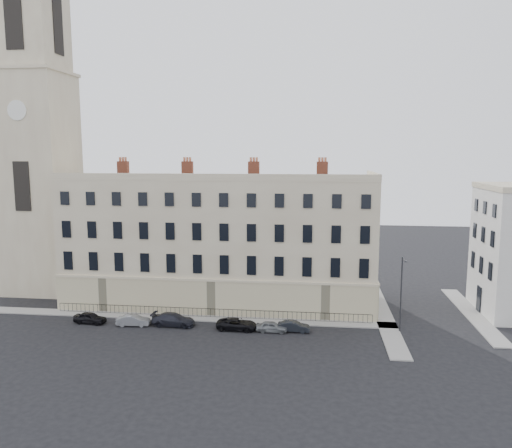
% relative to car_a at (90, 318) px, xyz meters
% --- Properties ---
extents(ground, '(160.00, 160.00, 0.00)m').
position_rel_car_a_xyz_m(ground, '(18.37, -2.14, -0.59)').
color(ground, black).
rests_on(ground, ground).
extents(terrace, '(36.22, 12.22, 17.00)m').
position_rel_car_a_xyz_m(terrace, '(12.41, 9.83, 6.91)').
color(terrace, '#BCAC8C').
rests_on(terrace, ground).
extents(church_tower, '(8.00, 8.13, 44.00)m').
position_rel_car_a_xyz_m(church_tower, '(-11.63, 11.86, 18.07)').
color(church_tower, '#BCAC8C').
rests_on(church_tower, ground).
extents(pavement_terrace, '(48.00, 2.00, 0.12)m').
position_rel_car_a_xyz_m(pavement_terrace, '(8.37, 2.86, -0.53)').
color(pavement_terrace, gray).
rests_on(pavement_terrace, ground).
extents(pavement_east_return, '(2.00, 24.00, 0.12)m').
position_rel_car_a_xyz_m(pavement_east_return, '(31.37, 5.86, -0.53)').
color(pavement_east_return, gray).
rests_on(pavement_east_return, ground).
extents(pavement_adjacent, '(2.00, 20.00, 0.12)m').
position_rel_car_a_xyz_m(pavement_adjacent, '(41.37, 7.86, -0.53)').
color(pavement_adjacent, gray).
rests_on(pavement_adjacent, ground).
extents(railings, '(35.00, 0.04, 0.96)m').
position_rel_car_a_xyz_m(railings, '(12.37, 3.26, -0.04)').
color(railings, black).
rests_on(railings, ground).
extents(car_a, '(3.59, 1.73, 1.18)m').
position_rel_car_a_xyz_m(car_a, '(0.00, 0.00, 0.00)').
color(car_a, black).
rests_on(car_a, ground).
extents(car_b, '(3.54, 1.48, 1.14)m').
position_rel_car_a_xyz_m(car_b, '(4.85, -0.17, -0.02)').
color(car_b, gray).
rests_on(car_b, ground).
extents(car_c, '(4.67, 2.07, 1.33)m').
position_rel_car_a_xyz_m(car_c, '(9.04, 0.31, 0.07)').
color(car_c, '#20212A').
rests_on(car_c, ground).
extents(car_d, '(4.27, 2.11, 1.17)m').
position_rel_car_a_xyz_m(car_d, '(15.85, -0.05, -0.01)').
color(car_d, black).
rests_on(car_d, ground).
extents(car_e, '(3.22, 1.36, 1.09)m').
position_rel_car_a_xyz_m(car_e, '(19.48, -0.29, -0.05)').
color(car_e, slate).
rests_on(car_e, ground).
extents(car_f, '(3.35, 1.32, 1.09)m').
position_rel_car_a_xyz_m(car_f, '(21.67, 0.07, -0.05)').
color(car_f, black).
rests_on(car_f, ground).
extents(streetlamp, '(0.25, 1.68, 7.78)m').
position_rel_car_a_xyz_m(streetlamp, '(32.34, 1.10, 3.72)').
color(streetlamp, '#2F3034').
rests_on(streetlamp, ground).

